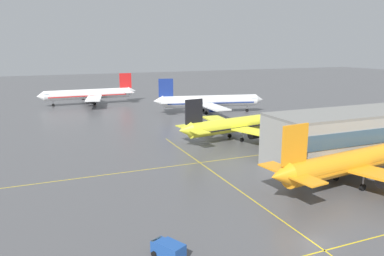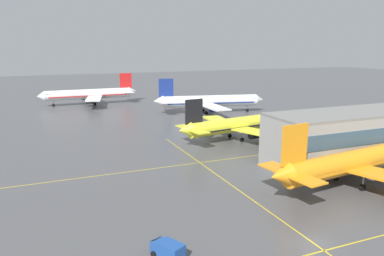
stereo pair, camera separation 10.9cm
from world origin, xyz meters
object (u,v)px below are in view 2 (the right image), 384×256
at_px(airliner_second_row, 240,124).
at_px(airliner_far_left_stand, 90,94).
at_px(airliner_third_row, 209,101).
at_px(airliner_front_gate, 357,161).
at_px(service_truck_red_van, 167,249).

distance_m(airliner_second_row, airliner_far_left_stand, 81.38).
xyz_separation_m(airliner_second_row, airliner_third_row, (8.96, 38.61, 0.35)).
bearing_deg(airliner_far_left_stand, airliner_second_row, -69.40).
bearing_deg(airliner_far_left_stand, airliner_third_row, -44.97).
bearing_deg(airliner_third_row, airliner_front_gate, -94.79).
height_order(airliner_third_row, airliner_far_left_stand, airliner_third_row).
relative_size(airliner_third_row, airliner_far_left_stand, 1.01).
height_order(airliner_second_row, airliner_far_left_stand, airliner_far_left_stand).
bearing_deg(airliner_third_row, service_truck_red_van, -117.95).
relative_size(airliner_front_gate, airliner_second_row, 1.07).
distance_m(airliner_front_gate, service_truck_red_van, 40.11).
xyz_separation_m(airliner_front_gate, airliner_far_left_stand, (-31.30, 112.65, 0.04)).
bearing_deg(airliner_front_gate, airliner_third_row, 85.21).
distance_m(airliner_front_gate, airliner_far_left_stand, 116.92).
height_order(airliner_front_gate, airliner_far_left_stand, airliner_far_left_stand).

